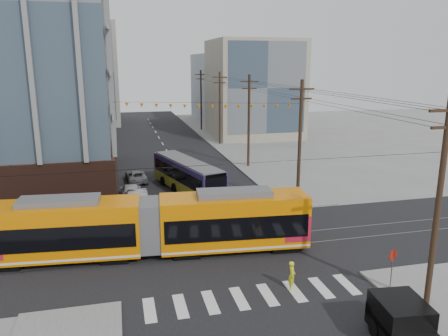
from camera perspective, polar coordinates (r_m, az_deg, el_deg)
The scene contains 15 objects.
ground at distance 27.28m, azimuth 1.93°, elevation -13.37°, with size 160.00×160.00×0.00m, color slate.
bg_bldg_nw_near at distance 76.15m, azimuth -21.95°, elevation 10.16°, with size 18.00×16.00×18.00m, color #8C99A5.
bg_bldg_ne_near at distance 75.01m, azimuth 3.87°, elevation 10.29°, with size 14.00×14.00×16.00m, color gray.
bg_bldg_nw_far at distance 95.68m, azimuth -18.58°, elevation 11.56°, with size 16.00×18.00×20.00m, color gray.
bg_bldg_ne_far at distance 94.79m, azimuth 1.33°, elevation 10.42°, with size 16.00×16.00×14.00m, color #8C99A5.
utility_pole_near at distance 24.07m, azimuth 26.17°, elevation -4.45°, with size 0.30×0.30×11.00m, color black.
utility_pole_far at distance 81.10m, azimuth -3.01°, elevation 8.79°, with size 0.30×0.30×11.00m, color black.
streetcar at distance 29.08m, azimuth -9.59°, elevation -7.46°, with size 20.88×2.94×4.02m, color orange, non-canonical shape.
city_bus at distance 42.56m, azimuth -4.77°, elevation -1.04°, with size 2.48×11.43×3.24m, color #291F4E, non-canonical shape.
parked_car_silver at distance 39.33m, azimuth -11.28°, elevation -3.78°, with size 1.66×4.76×1.57m, color #9F9F9F.
parked_car_white at distance 41.62m, azimuth -12.05°, elevation -3.00°, with size 1.88×4.62×1.34m, color #BBBBBB.
parked_car_grey at distance 47.24m, azimuth -11.40°, elevation -1.05°, with size 2.04×4.41×1.23m, color slate.
pedestrian at distance 25.32m, azimuth 8.86°, elevation -13.68°, with size 0.61×0.40×1.67m, color yellow.
stop_sign at distance 26.32m, azimuth 21.03°, elevation -12.54°, with size 0.72×0.72×2.36m, color #9A1306, non-canonical shape.
jersey_barrier at distance 40.33m, azimuth 8.68°, elevation -3.87°, with size 0.79×3.53×0.71m, color slate.
Camera 1 is at (-6.66, -23.37, 12.41)m, focal length 35.00 mm.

